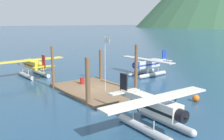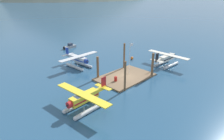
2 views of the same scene
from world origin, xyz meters
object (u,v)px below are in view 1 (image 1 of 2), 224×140
flagpole (106,58)px  seaplane_silver_bow_left (147,66)px  fuel_drum (82,81)px  seaplane_yellow_port_aft (33,67)px  seaplane_cream_stbd_aft (155,110)px  mooring_buoy (196,98)px

flagpole → seaplane_silver_bow_left: size_ratio=0.63×
fuel_drum → flagpole: bearing=6.7°
seaplane_yellow_port_aft → seaplane_cream_stbd_aft: bearing=3.1°
flagpole → seaplane_yellow_port_aft: (-14.87, -3.84, -2.79)m
flagpole → fuel_drum: 6.03m
seaplane_silver_bow_left → fuel_drum: bearing=-90.6°
flagpole → seaplane_silver_bow_left: flagpole is taller
seaplane_yellow_port_aft → mooring_buoy: bearing=23.4°
fuel_drum → seaplane_yellow_port_aft: 10.64m
mooring_buoy → seaplane_yellow_port_aft: bearing=-156.6°
seaplane_cream_stbd_aft → mooring_buoy: bearing=104.6°
fuel_drum → seaplane_yellow_port_aft: seaplane_yellow_port_aft is taller
seaplane_silver_bow_left → seaplane_cream_stbd_aft: same height
mooring_buoy → seaplane_cream_stbd_aft: bearing=-75.4°
fuel_drum → mooring_buoy: bearing=27.4°
flagpole → seaplane_cream_stbd_aft: size_ratio=0.63×
fuel_drum → seaplane_silver_bow_left: bearing=89.4°
flagpole → fuel_drum: (-4.78, -0.56, -3.63)m
seaplane_yellow_port_aft → seaplane_cream_stbd_aft: 25.48m
fuel_drum → seaplane_yellow_port_aft: bearing=-162.0°
fuel_drum → seaplane_yellow_port_aft: (-10.09, -3.28, 0.84)m
seaplane_silver_bow_left → mooring_buoy: bearing=-21.9°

